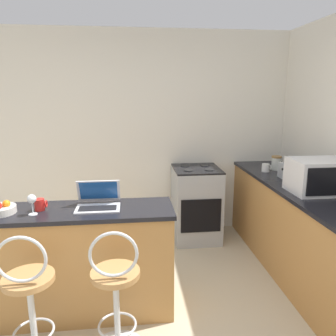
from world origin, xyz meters
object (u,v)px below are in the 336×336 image
mug_red (40,205)px  fruit_bowl (1,209)px  bar_stool_far (116,297)px  microwave (320,176)px  bar_stool_near (30,303)px  mug_white (266,168)px  toaster (293,172)px  stove_range (196,204)px  wine_glass_tall (32,200)px  laptop (98,200)px  storage_jar (276,163)px

mug_red → fruit_bowl: bearing=-171.4°
bar_stool_far → microwave: 2.09m
bar_stool_near → mug_white: 2.81m
toaster → stove_range: toaster is taller
bar_stool_near → fruit_bowl: 0.76m
wine_glass_tall → mug_white: 2.59m
microwave → mug_red: (-2.46, -0.20, -0.11)m
laptop → fruit_bowl: size_ratio=1.56×
microwave → mug_white: (-0.16, 0.85, -0.11)m
laptop → stove_range: (1.08, 1.29, -0.52)m
toaster → wine_glass_tall: toaster is taller
bar_stool_near → mug_red: 0.74m
bar_stool_near → storage_jar: size_ratio=5.81×
microwave → storage_jar: microwave is taller
laptop → mug_white: 2.11m
bar_stool_near → storage_jar: (2.43, 1.64, 0.56)m
bar_stool_near → bar_stool_far: size_ratio=1.00×
bar_stool_near → laptop: bearing=52.3°
laptop → mug_white: laptop is taller
wine_glass_tall → mug_red: wine_glass_tall is taller
wine_glass_tall → toaster: bearing=17.2°
mug_white → wine_glass_tall: bearing=-153.9°
stove_range → mug_red: size_ratio=9.73×
laptop → wine_glass_tall: (-0.48, -0.13, 0.06)m
wine_glass_tall → storage_jar: (2.49, 1.22, -0.03)m
laptop → storage_jar: size_ratio=2.07×
bar_stool_near → stove_range: 2.37m
laptop → mug_white: (1.85, 1.01, -0.01)m
fruit_bowl → toaster: bearing=14.7°
wine_glass_tall → bar_stool_near: bearing=-82.6°
microwave → laptop: bearing=-175.2°
bar_stool_near → stove_range: size_ratio=1.04×
mug_red → bar_stool_far: bearing=-40.9°
fruit_bowl → storage_jar: bearing=23.1°
laptop → toaster: laptop is taller
laptop → stove_range: size_ratio=0.37×
bar_stool_far → toaster: toaster is taller
bar_stool_near → stove_range: bearing=50.8°
laptop → stove_range: laptop is taller
storage_jar → mug_white: bearing=-153.7°
toaster → stove_range: (-0.91, 0.65, -0.55)m
storage_jar → mug_red: size_ratio=1.75×
stove_range → microwave: bearing=-50.2°
stove_range → mug_white: mug_white is taller
stove_range → wine_glass_tall: size_ratio=5.84×
mug_red → storage_jar: bearing=24.6°
fruit_bowl → mug_white: fruit_bowl is taller
toaster → stove_range: size_ratio=0.31×
stove_range → storage_jar: 1.10m
fruit_bowl → microwave: bearing=5.1°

